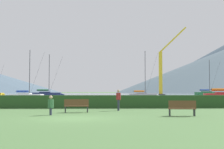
# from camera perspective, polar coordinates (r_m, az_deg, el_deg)

# --- Properties ---
(ground_plane) EXTENTS (1000.00, 1000.00, 0.00)m
(ground_plane) POSITION_cam_1_polar(r_m,az_deg,el_deg) (18.04, -6.93, -7.83)
(ground_plane) COLOR #517A42
(harbor_water) EXTENTS (320.00, 246.00, 0.00)m
(harbor_water) POSITION_cam_1_polar(r_m,az_deg,el_deg) (154.93, -2.71, -3.58)
(harbor_water) COLOR #8C9EA3
(harbor_water) RESTS_ON ground_plane
(hedge_line) EXTENTS (80.00, 1.20, 1.16)m
(hedge_line) POSITION_cam_1_polar(r_m,az_deg,el_deg) (28.97, -5.11, -4.87)
(hedge_line) COLOR #284C23
(hedge_line) RESTS_ON ground_plane
(sailboat_slip_0) EXTENTS (7.32, 2.55, 10.95)m
(sailboat_slip_0) POSITION_cam_1_polar(r_m,az_deg,el_deg) (73.85, 5.66, -3.71)
(sailboat_slip_0) COLOR #9E9EA3
(sailboat_slip_0) RESTS_ON harbor_water
(sailboat_slip_1) EXTENTS (8.69, 2.97, 11.37)m
(sailboat_slip_1) POSITION_cam_1_polar(r_m,az_deg,el_deg) (86.02, -11.60, -3.49)
(sailboat_slip_1) COLOR navy
(sailboat_slip_1) RESTS_ON harbor_water
(sailboat_slip_5) EXTENTS (9.30, 3.57, 11.65)m
(sailboat_slip_5) POSITION_cam_1_polar(r_m,az_deg,el_deg) (106.48, 16.90, -3.30)
(sailboat_slip_5) COLOR #236B38
(sailboat_slip_5) RESTS_ON harbor_water
(sailboat_slip_11) EXTENTS (7.23, 3.05, 9.45)m
(sailboat_slip_11) POSITION_cam_1_polar(r_m,az_deg,el_deg) (62.73, -15.00, -3.76)
(sailboat_slip_11) COLOR white
(sailboat_slip_11) RESTS_ON harbor_water
(park_bench_near_path) EXTENTS (1.77, 0.60, 0.95)m
(park_bench_near_path) POSITION_cam_1_polar(r_m,az_deg,el_deg) (22.90, -6.40, -5.47)
(park_bench_near_path) COLOR brown
(park_bench_near_path) RESTS_ON ground_plane
(park_bench_under_tree) EXTENTS (1.70, 0.66, 0.95)m
(park_bench_under_tree) POSITION_cam_1_polar(r_m,az_deg,el_deg) (19.97, 12.47, -5.79)
(park_bench_under_tree) COLOR brown
(park_bench_under_tree) RESTS_ON ground_plane
(person_seated_viewer) EXTENTS (0.36, 0.57, 1.25)m
(person_seated_viewer) POSITION_cam_1_polar(r_m,az_deg,el_deg) (20.64, -10.94, -5.28)
(person_seated_viewer) COLOR #2D3347
(person_seated_viewer) RESTS_ON ground_plane
(person_standing_walker) EXTENTS (0.36, 0.56, 1.65)m
(person_standing_walker) POSITION_cam_1_polar(r_m,az_deg,el_deg) (24.91, 1.16, -4.28)
(person_standing_walker) COLOR #2D3347
(person_standing_walker) RESTS_ON ground_plane
(dock_crane) EXTENTS (7.85, 2.00, 18.35)m
(dock_crane) POSITION_cam_1_polar(r_m,az_deg,el_deg) (83.03, 8.96, -0.20)
(dock_crane) COLOR #333338
(dock_crane) RESTS_ON ground_plane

